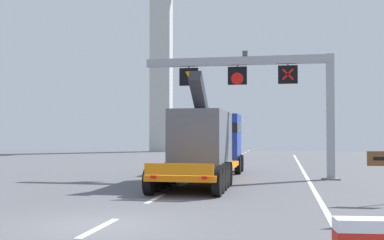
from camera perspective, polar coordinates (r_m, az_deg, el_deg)
The scene contains 6 objects.
ground at distance 13.27m, azimuth -11.24°, elevation -12.22°, with size 112.00×112.00×0.00m, color #5B5B60.
lane_markings at distance 37.45m, azimuth 3.51°, elevation -5.37°, with size 0.20×64.55×0.01m.
edge_line_right at distance 24.27m, azimuth 13.92°, elevation -7.36°, with size 0.20×63.00×0.01m, color silver.
overhead_lane_gantry at distance 26.53m, azimuth 8.45°, elevation 4.69°, with size 10.57×0.90×7.01m.
heavy_haul_truck_orange at distance 26.02m, azimuth 2.10°, elevation -2.64°, with size 3.07×14.08×5.30m.
bridge_pylon_distant at distance 67.41m, azimuth -3.68°, elevation 12.16°, with size 9.00×2.00×36.25m.
Camera 1 is at (4.86, -12.10, 2.44)m, focal length 44.65 mm.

